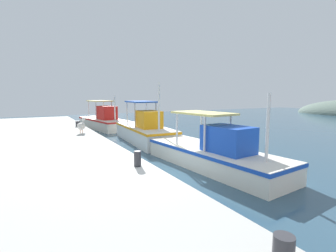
{
  "coord_description": "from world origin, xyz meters",
  "views": [
    {
      "loc": [
        7.51,
        -3.01,
        2.83
      ],
      "look_at": [
        -1.93,
        2.23,
        1.47
      ],
      "focal_mm": 26.22,
      "sensor_mm": 36.0,
      "label": 1
    }
  ],
  "objects": [
    {
      "name": "fishing_boat_nearest",
      "position": [
        -13.25,
        2.25,
        0.66
      ],
      "size": [
        6.62,
        2.91,
        2.82
      ],
      "color": "silver",
      "rests_on": "ground"
    },
    {
      "name": "mooring_bollard_second",
      "position": [
        1.1,
        -0.45,
        1.02
      ],
      "size": [
        0.21,
        0.21,
        0.44
      ],
      "primitive_type": "cylinder",
      "color": "#333338",
      "rests_on": "quay_pier"
    },
    {
      "name": "mooring_bollard_nearest",
      "position": [
        -9.28,
        -0.45,
        0.98
      ],
      "size": [
        0.27,
        0.27,
        0.36
      ],
      "primitive_type": "cylinder",
      "color": "#333338",
      "rests_on": "quay_pier"
    },
    {
      "name": "mooring_bollard_third",
      "position": [
        5.78,
        -0.45,
        0.98
      ],
      "size": [
        0.25,
        0.25,
        0.35
      ],
      "primitive_type": "cylinder",
      "color": "#333338",
      "rests_on": "quay_pier"
    },
    {
      "name": "fishing_boat_second",
      "position": [
        -5.97,
        2.87,
        0.69
      ],
      "size": [
        6.07,
        2.28,
        3.5
      ],
      "color": "white",
      "rests_on": "ground"
    },
    {
      "name": "fishing_boat_third",
      "position": [
        0.23,
        3.09,
        0.59
      ],
      "size": [
        6.5,
        2.53,
        2.9
      ],
      "color": "silver",
      "rests_on": "ground"
    },
    {
      "name": "pelican",
      "position": [
        -6.19,
        -0.74,
        1.2
      ],
      "size": [
        0.89,
        0.74,
        0.82
      ],
      "color": "tan",
      "rests_on": "quay_pier"
    }
  ]
}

